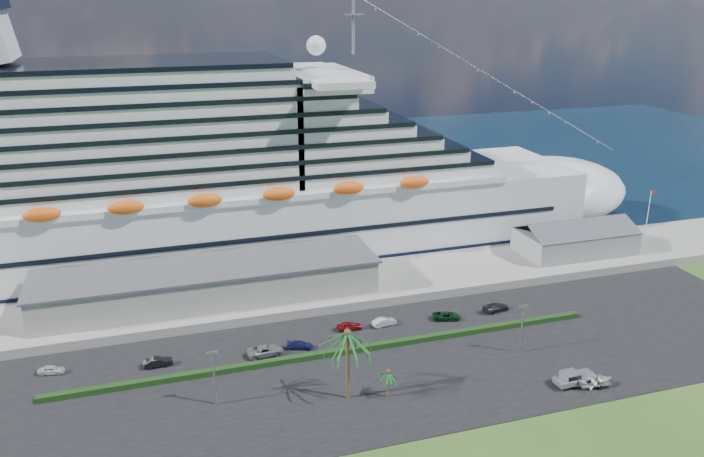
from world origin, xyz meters
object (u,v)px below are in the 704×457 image
object	(u,v)px
boat_trailer	(595,380)
pickup_truck	(574,377)
parked_car_3	(300,345)
cruise_ship	(209,183)

from	to	relation	value
boat_trailer	pickup_truck	bearing A→B (deg)	149.90
parked_car_3	pickup_truck	bearing A→B (deg)	-102.60
parked_car_3	pickup_truck	world-z (taller)	pickup_truck
cruise_ship	pickup_truck	distance (m)	81.46
pickup_truck	boat_trailer	world-z (taller)	pickup_truck
pickup_truck	boat_trailer	distance (m)	2.98
parked_car_3	boat_trailer	world-z (taller)	boat_trailer
cruise_ship	boat_trailer	world-z (taller)	cruise_ship
boat_trailer	cruise_ship	bearing A→B (deg)	124.34
cruise_ship	pickup_truck	world-z (taller)	cruise_ship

